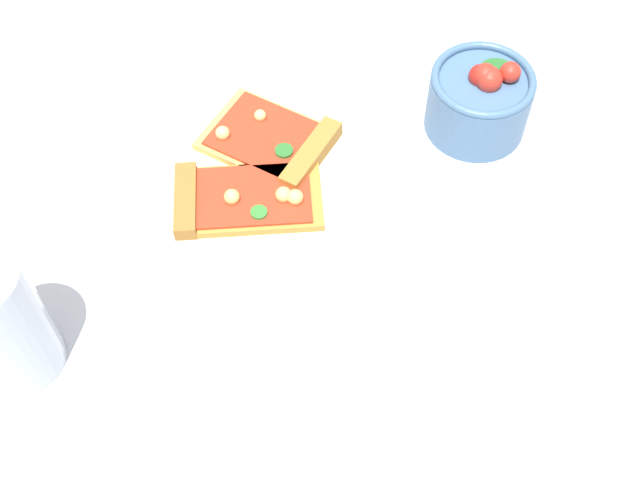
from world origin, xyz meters
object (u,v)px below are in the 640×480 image
at_px(plate, 248,173).
at_px(soda_glass, 0,324).
at_px(paper_napkin, 521,417).
at_px(salad_bowl, 480,99).
at_px(pizza_slice_far, 240,199).
at_px(pizza_slice_near, 277,142).

distance_m(plate, soda_glass, 0.27).
distance_m(soda_glass, paper_napkin, 0.42).
height_order(plate, salad_bowl, salad_bowl).
distance_m(plate, pizza_slice_far, 0.04).
bearing_deg(pizza_slice_near, paper_napkin, -128.45).
height_order(pizza_slice_near, salad_bowl, salad_bowl).
bearing_deg(pizza_slice_near, plate, 150.83).
relative_size(pizza_slice_near, pizza_slice_far, 0.88).
distance_m(pizza_slice_near, paper_napkin, 0.35).
bearing_deg(pizza_slice_near, salad_bowl, -63.52).
bearing_deg(pizza_slice_far, paper_napkin, -116.15).
xyz_separation_m(plate, soda_glass, (-0.24, 0.12, 0.06)).
height_order(salad_bowl, paper_napkin, salad_bowl).
height_order(pizza_slice_far, soda_glass, soda_glass).
height_order(pizza_slice_near, paper_napkin, pizza_slice_near).
bearing_deg(salad_bowl, paper_napkin, -164.09).
distance_m(pizza_slice_near, soda_glass, 0.31).
bearing_deg(soda_glass, salad_bowl, -42.08).
bearing_deg(plate, soda_glass, 152.21).
relative_size(pizza_slice_far, soda_glass, 1.15).
height_order(plate, pizza_slice_near, pizza_slice_near).
height_order(plate, pizza_slice_far, pizza_slice_far).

